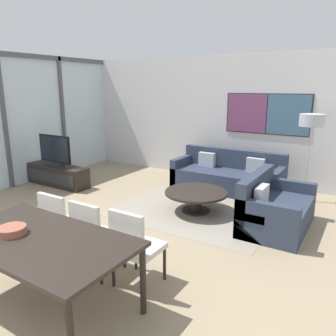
% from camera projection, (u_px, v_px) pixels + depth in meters
% --- Properties ---
extents(wall_back, '(7.80, 0.09, 2.80)m').
position_uv_depth(wall_back, '(217.00, 118.00, 7.51)').
color(wall_back, silver).
rests_on(wall_back, ground_plane).
extents(window_wall_left, '(0.07, 6.08, 2.80)m').
position_uv_depth(window_wall_left, '(3.00, 115.00, 6.74)').
color(window_wall_left, silver).
rests_on(window_wall_left, ground_plane).
extents(area_rug, '(2.64, 2.02, 0.01)m').
position_uv_depth(area_rug, '(196.00, 211.00, 5.70)').
color(area_rug, gray).
rests_on(area_rug, ground_plane).
extents(tv_console, '(1.61, 0.42, 0.44)m').
position_uv_depth(tv_console, '(57.00, 175.00, 7.18)').
color(tv_console, black).
rests_on(tv_console, ground_plane).
extents(television, '(0.92, 0.20, 0.66)m').
position_uv_depth(television, '(55.00, 151.00, 7.05)').
color(television, '#2D2D33').
rests_on(television, tv_console).
extents(sofa_main, '(2.23, 0.87, 0.82)m').
position_uv_depth(sofa_main, '(228.00, 177.00, 6.83)').
color(sofa_main, '#2D384C').
rests_on(sofa_main, ground_plane).
extents(sofa_side, '(0.87, 1.43, 0.82)m').
position_uv_depth(sofa_side, '(272.00, 210.00, 5.02)').
color(sofa_side, '#2D384C').
rests_on(sofa_side, ground_plane).
extents(coffee_table, '(1.08, 1.08, 0.37)m').
position_uv_depth(coffee_table, '(196.00, 196.00, 5.63)').
color(coffee_table, black).
rests_on(coffee_table, ground_plane).
extents(dining_table, '(1.87, 1.00, 0.74)m').
position_uv_depth(dining_table, '(39.00, 244.00, 3.07)').
color(dining_table, black).
rests_on(dining_table, ground_plane).
extents(dining_chair_left, '(0.46, 0.46, 0.89)m').
position_uv_depth(dining_chair_left, '(62.00, 223.00, 3.98)').
color(dining_chair_left, beige).
rests_on(dining_chair_left, ground_plane).
extents(dining_chair_centre, '(0.46, 0.46, 0.89)m').
position_uv_depth(dining_chair_centre, '(94.00, 234.00, 3.69)').
color(dining_chair_centre, beige).
rests_on(dining_chair_centre, ground_plane).
extents(dining_chair_right, '(0.46, 0.46, 0.89)m').
position_uv_depth(dining_chair_right, '(134.00, 244.00, 3.45)').
color(dining_chair_right, beige).
rests_on(dining_chair_right, ground_plane).
extents(fruit_bowl, '(0.27, 0.27, 0.07)m').
position_uv_depth(fruit_bowl, '(12.00, 230.00, 3.12)').
color(fruit_bowl, '#995642').
rests_on(fruit_bowl, dining_table).
extents(floor_lamp, '(0.43, 0.43, 1.64)m').
position_uv_depth(floor_lamp, '(311.00, 125.00, 5.88)').
color(floor_lamp, '#2D2D33').
rests_on(floor_lamp, ground_plane).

